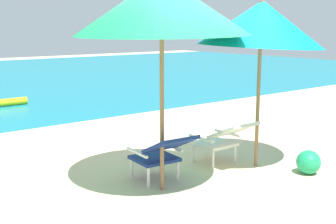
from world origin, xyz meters
TOP-DOWN VIEW (x-y plane):
  - ground_plane at (0.00, 4.00)m, footprint 40.00×40.00m
  - lounge_chair_left at (-0.59, 0.04)m, footprint 0.60×0.91m
  - lounge_chair_right at (0.53, 0.08)m, footprint 0.55×0.87m
  - beach_umbrella_left at (-0.72, -0.14)m, footprint 2.70×2.69m
  - beach_umbrella_right at (0.88, -0.23)m, footprint 2.38×2.37m
  - beach_ball at (1.17, -0.89)m, footprint 0.32×0.32m

SIDE VIEW (x-z plane):
  - ground_plane at x=0.00m, z-range 0.00..0.00m
  - beach_ball at x=1.17m, z-range 0.00..0.32m
  - lounge_chair_left at x=-0.59m, z-range 0.06..0.75m
  - lounge_chair_right at x=0.53m, z-range 0.06..0.75m
  - beach_umbrella_right at x=0.88m, z-range 0.82..3.15m
  - beach_umbrella_left at x=-0.72m, z-range 0.91..3.43m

